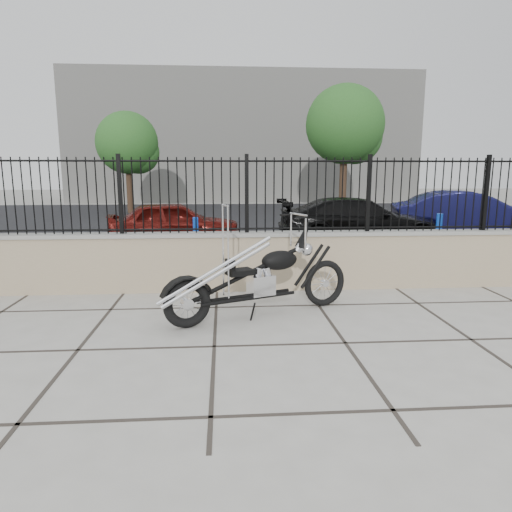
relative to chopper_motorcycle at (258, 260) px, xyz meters
The scene contains 13 objects.
ground_plane 1.60m from the chopper_motorcycle, 48.19° to the right, with size 90.00×90.00×0.00m, color #99968E.
parking_lot 11.52m from the chopper_motorcycle, 85.34° to the left, with size 30.00×30.00×0.00m, color black.
retaining_wall 1.76m from the chopper_motorcycle, 57.36° to the left, with size 14.00×0.36×0.96m, color gray.
iron_fence 1.90m from the chopper_motorcycle, 57.36° to the left, with size 14.00×0.08×1.20m, color black.
background_building 25.68m from the chopper_motorcycle, 87.90° to the left, with size 22.00×6.00×8.00m, color beige.
chopper_motorcycle is the anchor object (origin of this frame).
car_red 6.43m from the chopper_motorcycle, 105.68° to the left, with size 1.39×3.45×1.18m, color #510F0B.
car_black 6.75m from the chopper_motorcycle, 62.12° to the left, with size 1.75×4.31×1.25m, color black.
car_blue 9.31m from the chopper_motorcycle, 45.39° to the left, with size 1.47×4.22×1.39m, color #0F0F37.
bollard_a 3.96m from the chopper_motorcycle, 105.28° to the left, with size 0.12×0.12×0.98m, color #0E21D2.
bollard_b 5.29m from the chopper_motorcycle, 39.26° to the left, with size 0.13×0.13×1.06m, color #0C4BB7.
tree_left 16.87m from the chopper_motorcycle, 106.80° to the left, with size 2.83×2.83×4.77m.
tree_right 16.15m from the chopper_motorcycle, 71.33° to the left, with size 3.52×3.52×5.94m.
Camera 1 is at (-1.38, -4.87, 1.95)m, focal length 32.00 mm.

